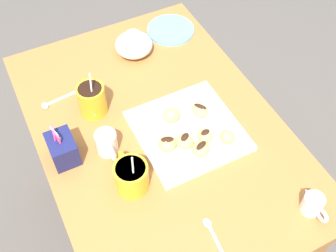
% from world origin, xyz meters
% --- Properties ---
extents(ground_plane, '(8.00, 8.00, 0.00)m').
position_xyz_m(ground_plane, '(0.00, 0.00, 0.00)').
color(ground_plane, '#514C47').
extents(dining_table, '(1.01, 0.69, 0.71)m').
position_xyz_m(dining_table, '(0.00, 0.00, 0.57)').
color(dining_table, '#A36633').
rests_on(dining_table, ground_plane).
extents(pastry_plate_square, '(0.29, 0.29, 0.02)m').
position_xyz_m(pastry_plate_square, '(-0.06, -0.07, 0.72)').
color(pastry_plate_square, silver).
rests_on(pastry_plate_square, dining_table).
extents(coffee_mug_mustard_left, '(0.13, 0.09, 0.14)m').
position_xyz_m(coffee_mug_mustard_left, '(-0.14, 0.15, 0.76)').
color(coffee_mug_mustard_left, gold).
rests_on(coffee_mug_mustard_left, dining_table).
extents(coffee_mug_mustard_right, '(0.12, 0.08, 0.15)m').
position_xyz_m(coffee_mug_mustard_right, '(0.15, 0.15, 0.76)').
color(coffee_mug_mustard_right, gold).
rests_on(coffee_mug_mustard_right, dining_table).
extents(cream_pitcher_white, '(0.10, 0.06, 0.07)m').
position_xyz_m(cream_pitcher_white, '(-0.01, 0.16, 0.75)').
color(cream_pitcher_white, silver).
rests_on(cream_pitcher_white, dining_table).
extents(sugar_caddy, '(0.09, 0.07, 0.11)m').
position_xyz_m(sugar_caddy, '(0.02, 0.28, 0.75)').
color(sugar_caddy, '#191E51').
rests_on(sugar_caddy, dining_table).
extents(ice_cream_bowl, '(0.13, 0.13, 0.09)m').
position_xyz_m(ice_cream_bowl, '(0.33, -0.07, 0.75)').
color(ice_cream_bowl, silver).
rests_on(ice_cream_bowl, dining_table).
extents(chocolate_sauce_pitcher, '(0.09, 0.05, 0.06)m').
position_xyz_m(chocolate_sauce_pitcher, '(-0.41, -0.23, 0.74)').
color(chocolate_sauce_pitcher, silver).
rests_on(chocolate_sauce_pitcher, dining_table).
extents(saucer_sky_left, '(0.17, 0.17, 0.01)m').
position_xyz_m(saucer_sky_left, '(0.37, -0.23, 0.72)').
color(saucer_sky_left, '#66A8DB').
rests_on(saucer_sky_left, dining_table).
extents(loose_spoon_near_saucer, '(0.04, 0.16, 0.01)m').
position_xyz_m(loose_spoon_near_saucer, '(0.23, 0.23, 0.71)').
color(loose_spoon_near_saucer, silver).
rests_on(loose_spoon_near_saucer, dining_table).
extents(loose_spoon_by_plate, '(0.16, 0.03, 0.01)m').
position_xyz_m(loose_spoon_by_plate, '(-0.38, 0.03, 0.71)').
color(loose_spoon_by_plate, silver).
rests_on(loose_spoon_by_plate, dining_table).
extents(beignet_0, '(0.07, 0.07, 0.04)m').
position_xyz_m(beignet_0, '(-0.10, -0.03, 0.75)').
color(beignet_0, '#E5B260').
rests_on(beignet_0, pastry_plate_square).
extents(chocolate_drizzle_0, '(0.03, 0.04, 0.00)m').
position_xyz_m(chocolate_drizzle_0, '(-0.10, -0.03, 0.77)').
color(chocolate_drizzle_0, black).
rests_on(chocolate_drizzle_0, beignet_0).
extents(beignet_1, '(0.06, 0.06, 0.04)m').
position_xyz_m(beignet_1, '(-0.09, 0.01, 0.75)').
color(beignet_1, '#E5B260').
rests_on(beignet_1, pastry_plate_square).
extents(chocolate_drizzle_1, '(0.03, 0.04, 0.00)m').
position_xyz_m(chocolate_drizzle_1, '(-0.09, 0.01, 0.77)').
color(chocolate_drizzle_1, black).
rests_on(chocolate_drizzle_1, beignet_1).
extents(beignet_2, '(0.07, 0.07, 0.03)m').
position_xyz_m(beignet_2, '(-0.14, -0.06, 0.74)').
color(beignet_2, '#E5B260').
rests_on(beignet_2, pastry_plate_square).
extents(chocolate_drizzle_2, '(0.03, 0.04, 0.00)m').
position_xyz_m(chocolate_drizzle_2, '(-0.14, -0.06, 0.76)').
color(chocolate_drizzle_2, black).
rests_on(chocolate_drizzle_2, beignet_2).
extents(beignet_3, '(0.05, 0.06, 0.04)m').
position_xyz_m(beignet_3, '(0.00, -0.04, 0.75)').
color(beignet_3, '#E5B260').
rests_on(beignet_3, pastry_plate_square).
extents(beignet_4, '(0.05, 0.04, 0.04)m').
position_xyz_m(beignet_4, '(-0.14, -0.15, 0.75)').
color(beignet_4, '#E5B260').
rests_on(beignet_4, pastry_plate_square).
extents(beignet_5, '(0.06, 0.05, 0.03)m').
position_xyz_m(beignet_5, '(-0.02, -0.13, 0.74)').
color(beignet_5, '#E5B260').
rests_on(beignet_5, pastry_plate_square).
extents(chocolate_drizzle_5, '(0.04, 0.03, 0.00)m').
position_xyz_m(chocolate_drizzle_5, '(-0.02, -0.13, 0.76)').
color(chocolate_drizzle_5, black).
rests_on(chocolate_drizzle_5, beignet_5).
extents(beignet_6, '(0.06, 0.05, 0.03)m').
position_xyz_m(beignet_6, '(-0.11, -0.09, 0.74)').
color(beignet_6, '#E5B260').
rests_on(beignet_6, pastry_plate_square).
extents(chocolate_drizzle_6, '(0.02, 0.03, 0.00)m').
position_xyz_m(chocolate_drizzle_6, '(-0.11, -0.09, 0.76)').
color(chocolate_drizzle_6, black).
rests_on(chocolate_drizzle_6, beignet_6).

